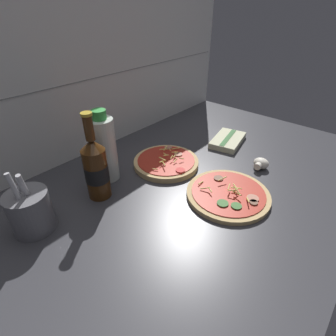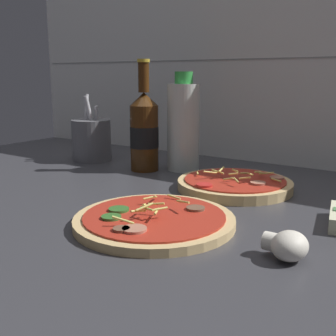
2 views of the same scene
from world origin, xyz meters
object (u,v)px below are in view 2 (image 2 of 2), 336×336
oil_bottle (183,126)px  utensil_crock (92,139)px  pizza_near (154,220)px  pizza_far (235,184)px  mushroom_left (287,245)px  beer_bottle (144,130)px

oil_bottle → utensil_crock: size_ratio=1.32×
pizza_near → utensil_crock: (-45.40, 32.16, 5.03)cm
pizza_far → oil_bottle: bearing=152.6°
pizza_near → oil_bottle: bearing=116.1°
oil_bottle → mushroom_left: oil_bottle is taller
beer_bottle → mushroom_left: size_ratio=4.69×
oil_bottle → utensil_crock: bearing=-171.1°
mushroom_left → pizza_near: bearing=178.5°
pizza_near → oil_bottle: oil_bottle is taller
beer_bottle → utensil_crock: bearing=175.3°
pizza_far → oil_bottle: oil_bottle is taller
pizza_far → beer_bottle: (-26.70, 3.94, 8.86)cm
utensil_crock → pizza_far: bearing=-6.8°
pizza_far → oil_bottle: (-19.05, 9.86, 9.98)cm
oil_bottle → mushroom_left: size_ratio=4.18×
pizza_far → beer_bottle: bearing=171.6°
mushroom_left → pizza_far: bearing=127.2°
pizza_near → beer_bottle: beer_bottle is taller
pizza_near → mushroom_left: pizza_near is taller
pizza_far → mushroom_left: pizza_far is taller
beer_bottle → pizza_far: bearing=-8.4°
pizza_near → beer_bottle: size_ratio=0.95×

